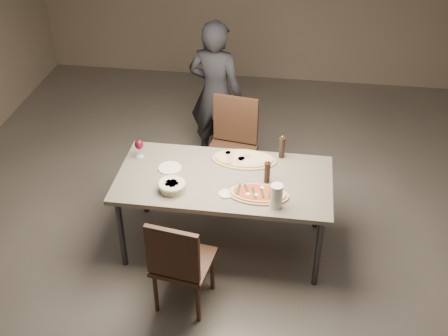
# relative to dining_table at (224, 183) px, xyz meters

# --- Properties ---
(room) EXTENTS (7.00, 7.00, 7.00)m
(room) POSITION_rel_dining_table_xyz_m (0.00, 0.00, 0.71)
(room) COLOR #5D5750
(room) RESTS_ON ground
(dining_table) EXTENTS (1.80, 0.90, 0.75)m
(dining_table) POSITION_rel_dining_table_xyz_m (0.00, 0.00, 0.00)
(dining_table) COLOR slate
(dining_table) RESTS_ON ground
(zucchini_pizza) EXTENTS (0.50, 0.27, 0.05)m
(zucchini_pizza) POSITION_rel_dining_table_xyz_m (0.31, -0.20, 0.07)
(zucchini_pizza) COLOR tan
(zucchini_pizza) RESTS_ON dining_table
(ham_pizza) EXTENTS (0.56, 0.31, 0.04)m
(ham_pizza) POSITION_rel_dining_table_xyz_m (0.14, 0.28, 0.07)
(ham_pizza) COLOR tan
(ham_pizza) RESTS_ON dining_table
(bread_basket) EXTENTS (0.23, 0.23, 0.08)m
(bread_basket) POSITION_rel_dining_table_xyz_m (-0.39, -0.23, 0.11)
(bread_basket) COLOR beige
(bread_basket) RESTS_ON dining_table
(oil_dish) EXTENTS (0.12, 0.12, 0.01)m
(oil_dish) POSITION_rel_dining_table_xyz_m (0.05, -0.23, 0.06)
(oil_dish) COLOR white
(oil_dish) RESTS_ON dining_table
(pepper_mill_left) EXTENTS (0.05, 0.05, 0.21)m
(pepper_mill_left) POSITION_rel_dining_table_xyz_m (0.36, -0.01, 0.16)
(pepper_mill_left) COLOR black
(pepper_mill_left) RESTS_ON dining_table
(pepper_mill_right) EXTENTS (0.06, 0.06, 0.22)m
(pepper_mill_right) POSITION_rel_dining_table_xyz_m (0.46, 0.38, 0.16)
(pepper_mill_right) COLOR black
(pepper_mill_right) RESTS_ON dining_table
(carafe) EXTENTS (0.10, 0.10, 0.20)m
(carafe) POSITION_rel_dining_table_xyz_m (0.45, -0.32, 0.16)
(carafe) COLOR silver
(carafe) RESTS_ON dining_table
(wine_glass) EXTENTS (0.08, 0.08, 0.17)m
(wine_glass) POSITION_rel_dining_table_xyz_m (-0.78, 0.21, 0.18)
(wine_glass) COLOR silver
(wine_glass) RESTS_ON dining_table
(side_plate) EXTENTS (0.20, 0.20, 0.01)m
(side_plate) POSITION_rel_dining_table_xyz_m (-0.48, 0.07, 0.06)
(side_plate) COLOR white
(side_plate) RESTS_ON dining_table
(chair_near) EXTENTS (0.49, 0.49, 0.91)m
(chair_near) POSITION_rel_dining_table_xyz_m (-0.23, -0.78, -0.18)
(chair_near) COLOR #3A2418
(chair_near) RESTS_ON ground
(chair_far) EXTENTS (0.53, 0.53, 0.99)m
(chair_far) POSITION_rel_dining_table_xyz_m (-0.04, 0.87, -0.14)
(chair_far) COLOR #3A2418
(chair_far) RESTS_ON ground
(diner) EXTENTS (0.65, 0.50, 1.59)m
(diner) POSITION_rel_dining_table_xyz_m (-0.29, 1.39, 0.10)
(diner) COLOR black
(diner) RESTS_ON ground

